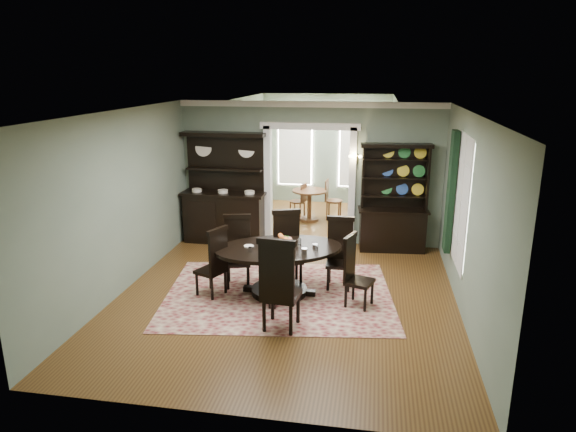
# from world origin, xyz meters

# --- Properties ---
(room) EXTENTS (5.51, 6.01, 3.01)m
(room) POSITION_xyz_m (0.00, 0.04, 1.58)
(room) COLOR brown
(room) RESTS_ON ground
(parlor) EXTENTS (3.51, 3.50, 3.01)m
(parlor) POSITION_xyz_m (0.00, 5.53, 1.52)
(parlor) COLOR brown
(parlor) RESTS_ON ground
(doorway_trim) EXTENTS (2.08, 0.25, 2.57)m
(doorway_trim) POSITION_xyz_m (0.00, 3.00, 1.62)
(doorway_trim) COLOR white
(doorway_trim) RESTS_ON floor
(right_window) EXTENTS (0.15, 1.47, 2.12)m
(right_window) POSITION_xyz_m (2.69, 0.93, 1.60)
(right_window) COLOR white
(right_window) RESTS_ON wall_right
(wall_sconce) EXTENTS (0.27, 0.21, 0.21)m
(wall_sconce) POSITION_xyz_m (0.95, 2.85, 1.89)
(wall_sconce) COLOR gold
(wall_sconce) RESTS_ON back_wall_right
(rug) EXTENTS (4.05, 3.28, 0.01)m
(rug) POSITION_xyz_m (-0.13, 0.14, 0.01)
(rug) COLOR maroon
(rug) RESTS_ON floor
(dining_table) EXTENTS (2.48, 2.48, 0.82)m
(dining_table) POSITION_xyz_m (-0.13, 0.18, 0.57)
(dining_table) COLOR black
(dining_table) RESTS_ON rug
(centerpiece) EXTENTS (1.25, 0.81, 0.21)m
(centerpiece) POSITION_xyz_m (-0.04, 0.26, 0.88)
(centerpiece) COLOR silver
(centerpiece) RESTS_ON dining_table
(chair_far_left) EXTENTS (0.54, 0.52, 1.23)m
(chair_far_left) POSITION_xyz_m (-0.92, 0.50, 0.65)
(chair_far_left) COLOR black
(chair_far_left) RESTS_ON rug
(chair_far_mid) EXTENTS (0.61, 0.59, 1.30)m
(chair_far_mid) POSITION_xyz_m (-0.08, 0.70, 0.68)
(chair_far_mid) COLOR black
(chair_far_mid) RESTS_ON rug
(chair_far_right) EXTENTS (0.47, 0.44, 1.22)m
(chair_far_right) POSITION_xyz_m (0.82, 0.70, 0.64)
(chair_far_right) COLOR black
(chair_far_right) RESTS_ON rug
(chair_end_left) EXTENTS (0.56, 0.57, 1.19)m
(chair_end_left) POSITION_xyz_m (-1.15, -0.08, 0.63)
(chair_end_left) COLOR black
(chair_end_left) RESTS_ON rug
(chair_end_right) EXTENTS (0.52, 0.53, 1.16)m
(chair_end_right) POSITION_xyz_m (1.10, -0.03, 0.61)
(chair_end_right) COLOR black
(chair_end_right) RESTS_ON rug
(chair_near) EXTENTS (0.58, 0.55, 1.42)m
(chair_near) POSITION_xyz_m (0.10, -1.08, 0.75)
(chair_near) COLOR black
(chair_near) RESTS_ON rug
(sideboard) EXTENTS (1.80, 0.66, 2.36)m
(sideboard) POSITION_xyz_m (-1.80, 2.72, 0.82)
(sideboard) COLOR black
(sideboard) RESTS_ON floor
(welsh_dresser) EXTENTS (1.45, 0.64, 2.20)m
(welsh_dresser) POSITION_xyz_m (1.76, 2.76, 0.80)
(welsh_dresser) COLOR black
(welsh_dresser) RESTS_ON floor
(parlor_table) EXTENTS (0.84, 0.84, 0.78)m
(parlor_table) POSITION_xyz_m (-0.20, 4.57, 0.51)
(parlor_table) COLOR brown
(parlor_table) RESTS_ON parlor_floor
(parlor_chair_left) EXTENTS (0.41, 0.40, 0.90)m
(parlor_chair_left) POSITION_xyz_m (-0.46, 4.74, 0.48)
(parlor_chair_left) COLOR brown
(parlor_chair_left) RESTS_ON parlor_floor
(parlor_chair_right) EXTENTS (0.43, 0.42, 1.00)m
(parlor_chair_right) POSITION_xyz_m (0.32, 4.81, 0.53)
(parlor_chair_right) COLOR brown
(parlor_chair_right) RESTS_ON parlor_floor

